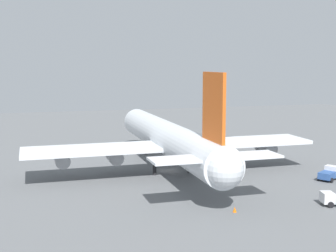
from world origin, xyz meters
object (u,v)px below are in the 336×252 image
Objects in this scene: cargo_airplane at (168,139)px; catering_truck at (336,199)px; fuel_truck at (234,141)px; safety_cone_tail at (235,209)px; baggage_tug at (329,174)px; safety_cone_nose at (144,145)px.

catering_truck is at bearing -148.50° from cargo_airplane.
safety_cone_tail is (-50.51, 23.05, -0.73)m from fuel_truck.
fuel_truck is at bearing -24.53° from safety_cone_tail.
baggage_tug is 38.48m from fuel_truck.
safety_cone_nose is (4.66, 22.80, -0.80)m from fuel_truck.
fuel_truck reaches higher than safety_cone_nose.
cargo_airplane reaches higher than baggage_tug.
baggage_tug reaches higher than catering_truck.
baggage_tug is (-15.35, -26.03, -5.20)m from cargo_airplane.
cargo_airplane is at bearing 31.50° from catering_truck.
safety_cone_nose is at bearing 78.44° from fuel_truck.
catering_truck is at bearing -164.49° from safety_cone_nose.
cargo_airplane is 34.26m from fuel_truck.
cargo_airplane is 93.31× the size of safety_cone_nose.
catering_truck is (-51.86, 7.12, -0.11)m from fuel_truck.
baggage_tug is at bearing -32.12° from catering_truck.
safety_cone_tail is (1.35, 15.93, -0.62)m from catering_truck.
safety_cone_tail is at bearing 85.14° from catering_truck.
baggage_tug reaches higher than safety_cone_tail.
catering_truck is 58.66m from safety_cone_nose.
safety_cone_nose is at bearing 15.51° from catering_truck.
baggage_tug is 27.17m from safety_cone_tail.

